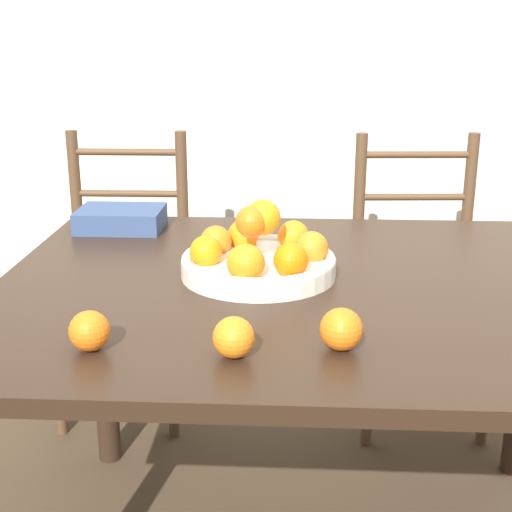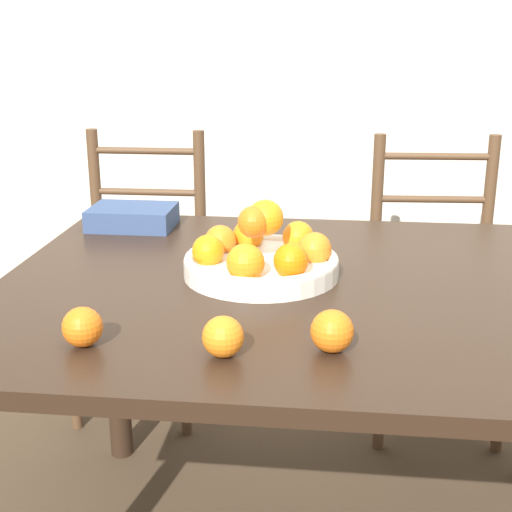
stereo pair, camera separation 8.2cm
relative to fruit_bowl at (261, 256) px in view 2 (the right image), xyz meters
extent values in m
cube|color=beige|center=(0.14, 1.53, 0.48)|extent=(8.00, 0.06, 2.60)
cube|color=black|center=(0.14, -0.03, -0.06)|extent=(1.42, 1.09, 0.03)
cylinder|color=black|center=(-0.49, 0.43, -0.45)|extent=(0.07, 0.07, 0.74)
cylinder|color=silver|center=(0.00, 0.00, -0.03)|extent=(0.35, 0.35, 0.04)
torus|color=silver|center=(0.00, 0.00, -0.01)|extent=(0.35, 0.35, 0.02)
sphere|color=orange|center=(0.12, 0.01, 0.02)|extent=(0.08, 0.08, 0.08)
sphere|color=orange|center=(0.08, 0.09, 0.02)|extent=(0.07, 0.07, 0.07)
sphere|color=orange|center=(-0.04, 0.11, 0.01)|extent=(0.07, 0.07, 0.07)
sphere|color=orange|center=(-0.10, 0.06, 0.01)|extent=(0.07, 0.07, 0.07)
sphere|color=orange|center=(-0.11, -0.04, 0.02)|extent=(0.07, 0.07, 0.07)
sphere|color=orange|center=(-0.02, -0.12, 0.02)|extent=(0.08, 0.08, 0.08)
sphere|color=orange|center=(0.07, -0.09, 0.02)|extent=(0.07, 0.07, 0.07)
sphere|color=orange|center=(0.01, 0.00, 0.09)|extent=(0.08, 0.08, 0.08)
sphere|color=orange|center=(0.00, 0.01, 0.08)|extent=(0.07, 0.07, 0.07)
sphere|color=orange|center=(-0.01, -0.02, 0.08)|extent=(0.07, 0.07, 0.07)
sphere|color=orange|center=(-0.02, -0.42, -0.01)|extent=(0.07, 0.07, 0.07)
sphere|color=orange|center=(-0.27, -0.40, -0.01)|extent=(0.07, 0.07, 0.07)
sphere|color=orange|center=(0.16, -0.38, -0.01)|extent=(0.07, 0.07, 0.07)
cylinder|color=#513823|center=(-0.69, 0.57, -0.60)|extent=(0.04, 0.04, 0.44)
cylinder|color=#513823|center=(-0.31, 0.57, -0.60)|extent=(0.04, 0.04, 0.44)
cylinder|color=#513823|center=(-0.70, 0.93, -0.34)|extent=(0.04, 0.04, 0.97)
cylinder|color=#513823|center=(-0.32, 0.93, -0.34)|extent=(0.04, 0.04, 0.97)
cube|color=#513823|center=(-0.50, 0.75, -0.36)|extent=(0.43, 0.41, 0.04)
cylinder|color=#513823|center=(-0.51, 0.93, -0.22)|extent=(0.38, 0.03, 0.02)
cylinder|color=#513823|center=(-0.51, 0.93, -0.07)|extent=(0.38, 0.03, 0.02)
cylinder|color=#513823|center=(-0.51, 0.93, 0.07)|extent=(0.38, 0.03, 0.02)
cylinder|color=#513823|center=(0.33, 0.56, -0.60)|extent=(0.04, 0.04, 0.44)
cylinder|color=#513823|center=(0.71, 0.58, -0.60)|extent=(0.04, 0.04, 0.44)
cylinder|color=#513823|center=(0.30, 0.92, -0.34)|extent=(0.04, 0.04, 0.97)
cylinder|color=#513823|center=(0.68, 0.94, -0.34)|extent=(0.04, 0.04, 0.97)
cube|color=#513823|center=(0.50, 0.75, -0.36)|extent=(0.44, 0.43, 0.04)
cylinder|color=#513823|center=(0.49, 0.93, -0.22)|extent=(0.38, 0.05, 0.02)
cylinder|color=#513823|center=(0.49, 0.93, -0.07)|extent=(0.38, 0.05, 0.02)
cylinder|color=#513823|center=(0.49, 0.93, 0.07)|extent=(0.38, 0.05, 0.02)
cube|color=#334770|center=(-0.40, 0.37, -0.02)|extent=(0.23, 0.17, 0.06)
camera|label=1|loc=(0.08, -1.51, 0.48)|focal=50.00mm
camera|label=2|loc=(0.16, -1.50, 0.48)|focal=50.00mm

